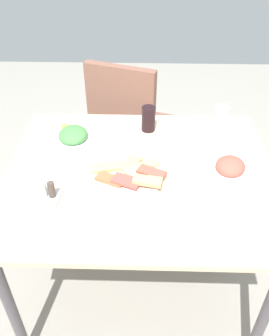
{
  "coord_description": "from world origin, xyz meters",
  "views": [
    {
      "loc": [
        0.01,
        -1.16,
        1.67
      ],
      "look_at": [
        -0.02,
        -0.01,
        0.77
      ],
      "focal_mm": 38.3,
      "sensor_mm": 36.0,
      "label": 1
    }
  ],
  "objects_px": {
    "salad_plate_rice": "(73,136)",
    "dining_chair": "(128,122)",
    "soda_can": "(148,119)",
    "spoon": "(237,215)",
    "paper_napkin": "(238,219)",
    "salad_plate_greens": "(230,167)",
    "pide_platter": "(128,174)",
    "drinking_glass": "(221,115)",
    "dining_table": "(139,186)",
    "fork": "(239,222)",
    "condiment_caddy": "(48,193)"
  },
  "relations": [
    {
      "from": "dining_table",
      "to": "drinking_glass",
      "type": "distance_m",
      "value": 0.57
    },
    {
      "from": "dining_table",
      "to": "pide_platter",
      "type": "relative_size",
      "value": 3.52
    },
    {
      "from": "pide_platter",
      "to": "fork",
      "type": "bearing_deg",
      "value": -31.4
    },
    {
      "from": "drinking_glass",
      "to": "fork",
      "type": "distance_m",
      "value": 0.68
    },
    {
      "from": "salad_plate_rice",
      "to": "condiment_caddy",
      "type": "xyz_separation_m",
      "value": [
        -0.03,
        -0.4,
        0.0
      ]
    },
    {
      "from": "pide_platter",
      "to": "salad_plate_rice",
      "type": "height_order",
      "value": "salad_plate_rice"
    },
    {
      "from": "drinking_glass",
      "to": "fork",
      "type": "relative_size",
      "value": 0.47
    },
    {
      "from": "soda_can",
      "to": "spoon",
      "type": "distance_m",
      "value": 0.66
    },
    {
      "from": "dining_chair",
      "to": "pide_platter",
      "type": "relative_size",
      "value": 2.96
    },
    {
      "from": "salad_plate_rice",
      "to": "paper_napkin",
      "type": "distance_m",
      "value": 0.83
    },
    {
      "from": "salad_plate_rice",
      "to": "condiment_caddy",
      "type": "distance_m",
      "value": 0.4
    },
    {
      "from": "pide_platter",
      "to": "dining_chair",
      "type": "bearing_deg",
      "value": 92.6
    },
    {
      "from": "paper_napkin",
      "to": "condiment_caddy",
      "type": "distance_m",
      "value": 0.7
    },
    {
      "from": "pide_platter",
      "to": "condiment_caddy",
      "type": "bearing_deg",
      "value": -155.32
    },
    {
      "from": "drinking_glass",
      "to": "spoon",
      "type": "height_order",
      "value": "drinking_glass"
    },
    {
      "from": "pide_platter",
      "to": "salad_plate_greens",
      "type": "distance_m",
      "value": 0.42
    },
    {
      "from": "soda_can",
      "to": "spoon",
      "type": "relative_size",
      "value": 0.73
    },
    {
      "from": "fork",
      "to": "condiment_caddy",
      "type": "relative_size",
      "value": 1.87
    },
    {
      "from": "drinking_glass",
      "to": "paper_napkin",
      "type": "height_order",
      "value": "drinking_glass"
    },
    {
      "from": "spoon",
      "to": "salad_plate_greens",
      "type": "bearing_deg",
      "value": 91.15
    },
    {
      "from": "soda_can",
      "to": "salad_plate_greens",
      "type": "bearing_deg",
      "value": -43.12
    },
    {
      "from": "fork",
      "to": "dining_table",
      "type": "bearing_deg",
      "value": 145.06
    },
    {
      "from": "salad_plate_greens",
      "to": "soda_can",
      "type": "height_order",
      "value": "soda_can"
    },
    {
      "from": "soda_can",
      "to": "paper_napkin",
      "type": "height_order",
      "value": "soda_can"
    },
    {
      "from": "paper_napkin",
      "to": "spoon",
      "type": "xyz_separation_m",
      "value": [
        0.0,
        0.02,
        0.0
      ]
    },
    {
      "from": "fork",
      "to": "spoon",
      "type": "height_order",
      "value": "same"
    },
    {
      "from": "dining_table",
      "to": "soda_can",
      "type": "height_order",
      "value": "soda_can"
    },
    {
      "from": "soda_can",
      "to": "drinking_glass",
      "type": "distance_m",
      "value": 0.37
    },
    {
      "from": "salad_plate_rice",
      "to": "dining_chair",
      "type": "bearing_deg",
      "value": 65.33
    },
    {
      "from": "pide_platter",
      "to": "salad_plate_rice",
      "type": "xyz_separation_m",
      "value": [
        -0.27,
        0.26,
        0.01
      ]
    },
    {
      "from": "dining_chair",
      "to": "paper_napkin",
      "type": "height_order",
      "value": "dining_chair"
    },
    {
      "from": "dining_table",
      "to": "paper_napkin",
      "type": "xyz_separation_m",
      "value": [
        0.35,
        -0.26,
        0.08
      ]
    },
    {
      "from": "paper_napkin",
      "to": "salad_plate_greens",
      "type": "bearing_deg",
      "value": 86.22
    },
    {
      "from": "dining_chair",
      "to": "condiment_caddy",
      "type": "xyz_separation_m",
      "value": [
        -0.26,
        -0.9,
        0.23
      ]
    },
    {
      "from": "dining_chair",
      "to": "spoon",
      "type": "distance_m",
      "value": 1.09
    },
    {
      "from": "salad_plate_rice",
      "to": "drinking_glass",
      "type": "height_order",
      "value": "drinking_glass"
    },
    {
      "from": "drinking_glass",
      "to": "condiment_caddy",
      "type": "bearing_deg",
      "value": -142.23
    },
    {
      "from": "dining_table",
      "to": "salad_plate_greens",
      "type": "xyz_separation_m",
      "value": [
        0.37,
        0.01,
        0.1
      ]
    },
    {
      "from": "dining_chair",
      "to": "condiment_caddy",
      "type": "relative_size",
      "value": 9.03
    },
    {
      "from": "salad_plate_rice",
      "to": "spoon",
      "type": "xyz_separation_m",
      "value": [
        0.67,
        -0.47,
        -0.02
      ]
    },
    {
      "from": "dining_chair",
      "to": "salad_plate_greens",
      "type": "distance_m",
      "value": 0.88
    },
    {
      "from": "pide_platter",
      "to": "spoon",
      "type": "height_order",
      "value": "pide_platter"
    },
    {
      "from": "dining_table",
      "to": "drinking_glass",
      "type": "bearing_deg",
      "value": 45.4
    },
    {
      "from": "pide_platter",
      "to": "spoon",
      "type": "distance_m",
      "value": 0.45
    },
    {
      "from": "drinking_glass",
      "to": "paper_napkin",
      "type": "relative_size",
      "value": 0.63
    },
    {
      "from": "dining_table",
      "to": "dining_chair",
      "type": "bearing_deg",
      "value": 96.38
    },
    {
      "from": "soda_can",
      "to": "spoon",
      "type": "xyz_separation_m",
      "value": [
        0.32,
        -0.57,
        -0.06
      ]
    },
    {
      "from": "dining_chair",
      "to": "drinking_glass",
      "type": "height_order",
      "value": "dining_chair"
    },
    {
      "from": "salad_plate_rice",
      "to": "fork",
      "type": "bearing_deg",
      "value": -37.34
    },
    {
      "from": "dining_table",
      "to": "pide_platter",
      "type": "height_order",
      "value": "pide_platter"
    }
  ]
}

